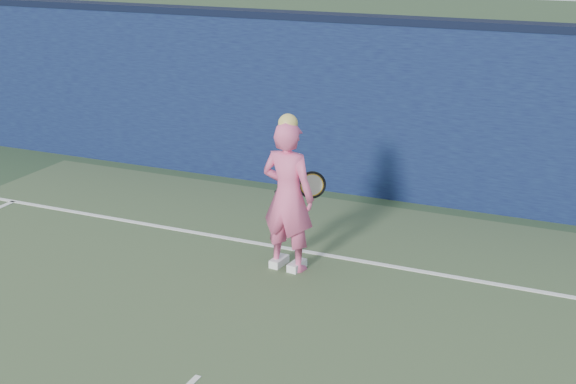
% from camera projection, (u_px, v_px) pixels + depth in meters
% --- Properties ---
extents(backstop_wall, '(24.00, 0.40, 2.50)m').
position_uv_depth(backstop_wall, '(388.00, 112.00, 11.48)').
color(backstop_wall, '#0C1036').
rests_on(backstop_wall, ground).
extents(wall_cap, '(24.00, 0.42, 0.10)m').
position_uv_depth(wall_cap, '(392.00, 20.00, 11.07)').
color(wall_cap, black).
rests_on(wall_cap, backstop_wall).
extents(player, '(0.68, 0.48, 1.84)m').
position_uv_depth(player, '(288.00, 196.00, 9.09)').
color(player, '#E85A8E').
rests_on(player, ground).
extents(racket, '(0.62, 0.21, 0.34)m').
position_uv_depth(racket, '(309.00, 185.00, 9.49)').
color(racket, black).
rests_on(racket, ground).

